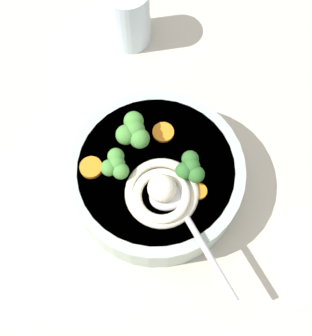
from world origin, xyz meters
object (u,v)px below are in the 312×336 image
Objects in this scene: soup_spoon at (177,202)px; drinking_glass at (129,16)px; soup_bowl at (156,177)px; noodle_pile at (162,193)px.

drinking_glass reaches higher than soup_spoon.
drinking_glass is (-25.06, 9.07, 1.62)cm from soup_bowl.
noodle_pile is 30.66cm from drinking_glass.
noodle_pile reaches higher than drinking_glass.
soup_bowl is at bearing -19.90° from drinking_glass.
soup_spoon is at bearing 32.88° from noodle_pile.
noodle_pile is at bearing -18.44° from soup_bowl.
soup_spoon is 1.67× the size of drinking_glass.
drinking_glass is at bearing 160.10° from soup_bowl.
soup_spoon is 31.98cm from drinking_glass.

